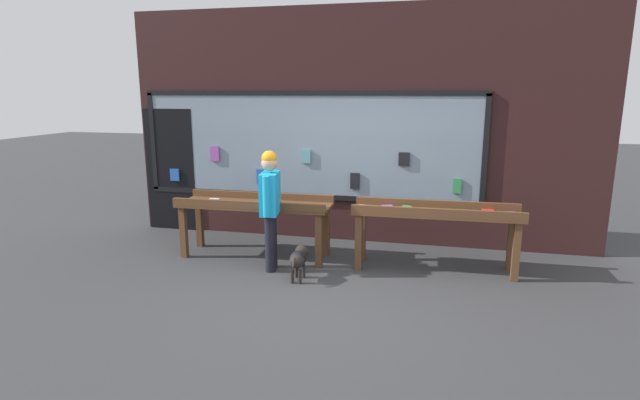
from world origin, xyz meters
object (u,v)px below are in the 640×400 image
object	(u,v)px
person_browsing	(270,202)
small_dog	(299,258)
display_table_left	(255,209)
display_table_right	(436,218)

from	to	relation	value
person_browsing	small_dog	bearing A→B (deg)	-129.84
person_browsing	display_table_left	bearing A→B (deg)	30.93
display_table_left	display_table_right	xyz separation A→B (m)	(2.57, 0.01, 0.01)
display_table_left	small_dog	bearing A→B (deg)	-41.09
display_table_left	display_table_right	distance (m)	2.57
display_table_right	small_dog	distance (m)	1.91
display_table_left	small_dog	distance (m)	1.23
display_table_left	person_browsing	world-z (taller)	person_browsing
display_table_left	small_dog	world-z (taller)	display_table_left
display_table_right	small_dog	world-z (taller)	display_table_right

